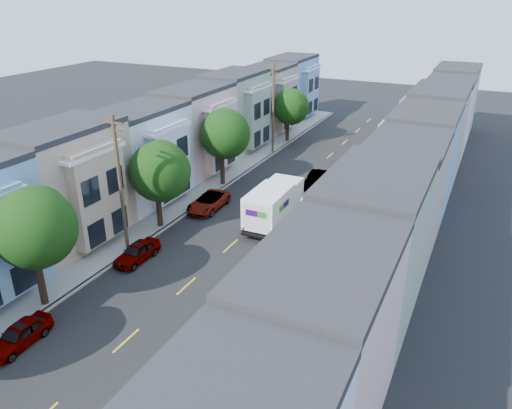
{
  "coord_description": "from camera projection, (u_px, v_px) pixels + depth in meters",
  "views": [
    {
      "loc": [
        15.86,
        -22.7,
        17.74
      ],
      "look_at": [
        0.54,
        9.26,
        2.2
      ],
      "focal_mm": 35.0,
      "sensor_mm": 36.0,
      "label": 1
    }
  ],
  "objects": [
    {
      "name": "ground",
      "position": [
        186.0,
        286.0,
        32.14
      ],
      "size": [
        160.0,
        160.0,
        0.0
      ],
      "primitive_type": "plane",
      "color": "black",
      "rests_on": "ground"
    },
    {
      "name": "tree_far_r",
      "position": [
        396.0,
        130.0,
        53.33
      ],
      "size": [
        3.1,
        3.1,
        5.18
      ],
      "color": "black",
      "rests_on": "ground"
    },
    {
      "name": "parked_left_c",
      "position": [
        137.0,
        252.0,
        34.91
      ],
      "size": [
        1.67,
        4.1,
        1.32
      ],
      "primitive_type": "imported",
      "rotation": [
        0.0,
        0.0,
        -0.03
      ],
      "color": "#9394A6",
      "rests_on": "ground"
    },
    {
      "name": "fedex_truck",
      "position": [
        274.0,
        204.0,
        39.81
      ],
      "size": [
        2.62,
        6.8,
        3.26
      ],
      "rotation": [
        0.0,
        0.0,
        0.01
      ],
      "color": "silver",
      "rests_on": "ground"
    },
    {
      "name": "tree_b",
      "position": [
        34.0,
        228.0,
        28.05
      ],
      "size": [
        4.7,
        4.7,
        7.62
      ],
      "color": "black",
      "rests_on": "ground"
    },
    {
      "name": "parked_right_a",
      "position": [
        174.0,
        390.0,
        22.86
      ],
      "size": [
        2.58,
        5.16,
        1.49
      ],
      "primitive_type": "imported",
      "rotation": [
        0.0,
        0.0,
        0.1
      ],
      "color": "#575B5F",
      "rests_on": "ground"
    },
    {
      "name": "townhouse_row_left",
      "position": [
        174.0,
        183.0,
        48.95
      ],
      "size": [
        5.0,
        70.0,
        8.5
      ],
      "primitive_type": "cube",
      "color": "#A79D8D",
      "rests_on": "ground"
    },
    {
      "name": "sidewalk_left",
      "position": [
        207.0,
        189.0,
        47.41
      ],
      "size": [
        2.6,
        70.0,
        0.15
      ],
      "primitive_type": "cube",
      "color": "gray",
      "rests_on": "ground"
    },
    {
      "name": "utility_pole_far",
      "position": [
        273.0,
        109.0,
        55.7
      ],
      "size": [
        1.6,
        0.26,
        10.0
      ],
      "color": "#42301E",
      "rests_on": "ground"
    },
    {
      "name": "curb_right",
      "position": [
        344.0,
        214.0,
        42.11
      ],
      "size": [
        0.3,
        70.0,
        0.15
      ],
      "primitive_type": "cube",
      "color": "gray",
      "rests_on": "ground"
    },
    {
      "name": "lead_sedan",
      "position": [
        317.0,
        180.0,
        47.77
      ],
      "size": [
        1.54,
        4.34,
        1.44
      ],
      "primitive_type": "imported",
      "rotation": [
        0.0,
        0.0,
        0.0
      ],
      "color": "black",
      "rests_on": "ground"
    },
    {
      "name": "centerline",
      "position": [
        278.0,
        203.0,
        44.53
      ],
      "size": [
        0.12,
        70.0,
        0.01
      ],
      "primitive_type": "cube",
      "color": "gold",
      "rests_on": "ground"
    },
    {
      "name": "parked_left_b",
      "position": [
        19.0,
        335.0,
        26.65
      ],
      "size": [
        1.63,
        3.99,
        1.28
      ],
      "primitive_type": "imported",
      "rotation": [
        0.0,
        0.0,
        0.03
      ],
      "color": "#080C38",
      "rests_on": "ground"
    },
    {
      "name": "parked_right_b",
      "position": [
        226.0,
        329.0,
        26.98
      ],
      "size": [
        1.81,
        4.42,
        1.44
      ],
      "primitive_type": "imported",
      "rotation": [
        0.0,
        0.0,
        -0.07
      ],
      "color": "#BDBDBD",
      "rests_on": "ground"
    },
    {
      "name": "sidewalk_right",
      "position": [
        359.0,
        217.0,
        41.6
      ],
      "size": [
        2.6,
        70.0,
        0.15
      ],
      "primitive_type": "cube",
      "color": "gray",
      "rests_on": "ground"
    },
    {
      "name": "townhouse_row_right",
      "position": [
        405.0,
        227.0,
        40.12
      ],
      "size": [
        5.0,
        70.0,
        8.5
      ],
      "primitive_type": "cube",
      "color": "#A79D8D",
      "rests_on": "ground"
    },
    {
      "name": "tree_e",
      "position": [
        290.0,
        107.0,
        60.27
      ],
      "size": [
        4.38,
        4.38,
        6.58
      ],
      "color": "black",
      "rests_on": "ground"
    },
    {
      "name": "curb_left",
      "position": [
        219.0,
        191.0,
        46.9
      ],
      "size": [
        0.3,
        70.0,
        0.15
      ],
      "primitive_type": "cube",
      "color": "gray",
      "rests_on": "ground"
    },
    {
      "name": "utility_pole_near",
      "position": [
        121.0,
        186.0,
        34.22
      ],
      "size": [
        1.6,
        0.26,
        10.0
      ],
      "color": "#42301E",
      "rests_on": "ground"
    },
    {
      "name": "parked_right_c",
      "position": [
        336.0,
        200.0,
        43.41
      ],
      "size": [
        1.62,
        4.19,
        1.38
      ],
      "primitive_type": "imported",
      "rotation": [
        0.0,
        0.0,
        -0.04
      ],
      "color": "black",
      "rests_on": "ground"
    },
    {
      "name": "tree_c",
      "position": [
        159.0,
        171.0,
        38.01
      ],
      "size": [
        4.7,
        4.7,
        7.15
      ],
      "color": "black",
      "rests_on": "ground"
    },
    {
      "name": "road_slab",
      "position": [
        278.0,
        203.0,
        44.53
      ],
      "size": [
        12.0,
        70.0,
        0.02
      ],
      "primitive_type": "cube",
      "color": "black",
      "rests_on": "ground"
    },
    {
      "name": "tree_d",
      "position": [
        224.0,
        134.0,
        46.37
      ],
      "size": [
        4.7,
        4.7,
        7.5
      ],
      "color": "black",
      "rests_on": "ground"
    },
    {
      "name": "parked_left_d",
      "position": [
        208.0,
        202.0,
        42.99
      ],
      "size": [
        2.39,
        4.9,
        1.34
      ],
      "primitive_type": "imported",
      "rotation": [
        0.0,
        0.0,
        0.03
      ],
      "color": "black",
      "rests_on": "ground"
    },
    {
      "name": "parked_right_d",
      "position": [
        373.0,
        156.0,
        54.62
      ],
      "size": [
        1.71,
        4.22,
        1.35
      ],
      "primitive_type": "imported",
      "rotation": [
        0.0,
        0.0,
        -0.03
      ],
      "color": "black",
      "rests_on": "ground"
    }
  ]
}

